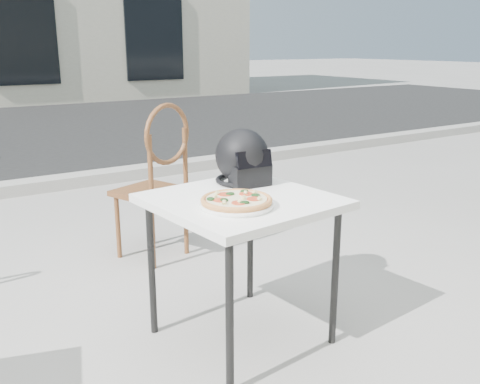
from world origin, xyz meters
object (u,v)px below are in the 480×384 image
plate (237,205)px  pizza (237,200)px  cafe_chair_main (158,174)px  helmet (243,159)px  cafe_table_main (242,211)px

plate → pizza: (0.00, 0.00, 0.02)m
plate → cafe_chair_main: (0.20, 1.28, -0.15)m
helmet → cafe_table_main: bearing=-120.0°
cafe_table_main → pizza: bearing=-131.1°
cafe_table_main → helmet: (0.15, 0.22, 0.19)m
pizza → cafe_chair_main: (0.20, 1.28, -0.17)m
cafe_table_main → plate: plate is taller
cafe_chair_main → pizza: bearing=59.5°
pizza → cafe_chair_main: size_ratio=0.36×
cafe_table_main → cafe_chair_main: (0.10, 1.16, -0.07)m
cafe_table_main → pizza: 0.19m
cafe_table_main → cafe_chair_main: cafe_chair_main is taller
helmet → plate: bearing=-122.6°
cafe_chair_main → cafe_table_main: bearing=63.7°
helmet → cafe_chair_main: cafe_chair_main is taller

